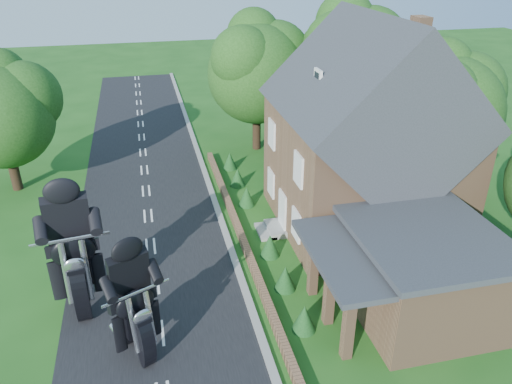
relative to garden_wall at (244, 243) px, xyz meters
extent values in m
plane|color=#1A4B15|center=(-4.30, -5.00, -0.20)|extent=(120.00, 120.00, 0.00)
cube|color=black|center=(-4.30, -5.00, -0.19)|extent=(7.00, 80.00, 0.02)
cube|color=gray|center=(-0.65, -5.00, -0.14)|extent=(0.30, 80.00, 0.12)
cube|color=#866044|center=(0.00, 0.00, 0.00)|extent=(0.30, 22.00, 0.40)
cube|color=#866044|center=(6.20, 1.00, 2.80)|extent=(8.00, 8.00, 6.00)
cube|color=#2A2D33|center=(6.20, 1.00, 5.80)|extent=(8.48, 8.64, 8.48)
cube|color=#866044|center=(8.20, 1.00, 9.00)|extent=(0.60, 0.90, 1.60)
cube|color=white|center=(3.60, 1.00, 7.30)|extent=(0.12, 0.80, 0.90)
cube|color=black|center=(3.54, 1.00, 7.30)|extent=(0.04, 0.55, 0.65)
cube|color=white|center=(2.14, 1.00, 0.85)|extent=(0.10, 1.10, 2.10)
cube|color=gray|center=(1.80, 1.00, -0.05)|extent=(0.80, 1.60, 0.30)
cube|color=gray|center=(1.30, 1.00, -0.12)|extent=(0.80, 1.60, 0.15)
cube|color=white|center=(2.14, -1.20, 1.40)|extent=(0.10, 1.10, 1.40)
cube|color=black|center=(2.12, -1.20, 1.40)|extent=(0.04, 0.92, 1.22)
cube|color=white|center=(2.14, 3.20, 1.40)|extent=(0.10, 1.10, 1.40)
cube|color=black|center=(2.12, 3.20, 1.40)|extent=(0.04, 0.92, 1.22)
cube|color=white|center=(2.14, -1.20, 4.10)|extent=(0.10, 1.10, 1.40)
cube|color=black|center=(2.12, -1.20, 4.10)|extent=(0.04, 0.92, 1.22)
cube|color=white|center=(2.14, 3.20, 4.10)|extent=(0.10, 1.10, 1.40)
cube|color=black|center=(2.12, 3.20, 4.10)|extent=(0.04, 0.92, 1.22)
cube|color=#866044|center=(5.70, -5.80, 1.40)|extent=(5.00, 5.60, 3.20)
cube|color=#2A2D33|center=(5.70, -5.80, 3.12)|extent=(5.30, 5.94, 0.24)
cube|color=#2A2D33|center=(2.60, -5.80, 2.75)|extent=(2.60, 5.32, 0.22)
cube|color=#866044|center=(2.00, -7.60, 1.20)|extent=(0.35, 0.35, 2.80)
cube|color=#866044|center=(2.00, -5.80, 1.20)|extent=(0.35, 0.35, 2.80)
cube|color=#866044|center=(2.00, -4.00, 1.20)|extent=(0.35, 0.35, 2.80)
cylinder|color=black|center=(12.20, 3.50, 1.30)|extent=(0.56, 0.56, 3.00)
sphere|color=#1A4212|center=(12.20, 3.50, 4.45)|extent=(6.00, 6.00, 6.00)
sphere|color=#1A4212|center=(13.55, 4.10, 5.35)|extent=(4.32, 4.32, 4.32)
sphere|color=#1A4212|center=(11.15, 2.60, 5.65)|extent=(3.72, 3.72, 3.72)
sphere|color=#1A4212|center=(12.30, 4.70, 6.55)|extent=(3.30, 3.30, 3.30)
cylinder|color=black|center=(9.70, 11.00, 1.60)|extent=(0.56, 0.56, 3.60)
sphere|color=#1A4212|center=(9.70, 11.00, 5.38)|extent=(7.20, 7.20, 7.20)
sphere|color=#1A4212|center=(11.32, 11.72, 6.46)|extent=(5.18, 5.18, 5.18)
sphere|color=#1A4212|center=(8.44, 9.92, 6.82)|extent=(4.46, 4.46, 4.46)
sphere|color=#1A4212|center=(9.80, 12.44, 7.90)|extent=(3.96, 3.96, 3.96)
cylinder|color=black|center=(3.70, 12.00, 1.50)|extent=(0.56, 0.56, 3.40)
sphere|color=#1A4212|center=(3.70, 12.00, 4.96)|extent=(6.40, 6.40, 6.40)
sphere|color=#1A4212|center=(5.14, 12.64, 5.92)|extent=(4.61, 4.61, 4.61)
sphere|color=#1A4212|center=(2.58, 11.04, 6.24)|extent=(3.97, 3.97, 3.97)
sphere|color=#1A4212|center=(3.80, 13.28, 7.20)|extent=(3.52, 3.52, 3.52)
cylinder|color=black|center=(-11.30, 9.00, 1.20)|extent=(0.56, 0.56, 2.80)
sphere|color=#1A4212|center=(-11.30, 9.00, 4.14)|extent=(5.60, 5.60, 5.60)
sphere|color=#1A4212|center=(-10.04, 9.56, 4.98)|extent=(4.03, 4.03, 4.03)
sphere|color=#1A4212|center=(-11.20, 10.12, 6.10)|extent=(3.08, 3.08, 3.08)
cone|color=#133C16|center=(1.00, -6.00, 0.35)|extent=(0.90, 0.90, 1.10)
cone|color=#133C16|center=(1.00, -3.50, 0.35)|extent=(0.90, 0.90, 1.10)
cone|color=#133C16|center=(1.00, -1.00, 0.35)|extent=(0.90, 0.90, 1.10)
cone|color=#133C16|center=(1.00, 4.00, 0.35)|extent=(0.90, 0.90, 1.10)
cone|color=#133C16|center=(1.00, 6.50, 0.35)|extent=(0.90, 0.90, 1.10)
cone|color=#133C16|center=(1.00, 9.00, 0.35)|extent=(0.90, 0.90, 1.10)
camera|label=1|loc=(-3.96, -19.45, 12.74)|focal=35.00mm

